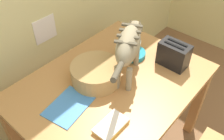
{
  "coord_description": "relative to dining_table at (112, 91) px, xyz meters",
  "views": [
    {
      "loc": [
        -0.9,
        0.42,
        1.84
      ],
      "look_at": [
        -0.04,
        1.17,
        0.83
      ],
      "focal_mm": 39.59,
      "sensor_mm": 36.0,
      "label": 1
    }
  ],
  "objects": [
    {
      "name": "saucer_bowl",
      "position": [
        0.3,
        0.06,
        0.1
      ],
      "size": [
        0.18,
        0.18,
        0.03
      ],
      "primitive_type": "cylinder",
      "color": "teal",
      "rests_on": "dining_table"
    },
    {
      "name": "wicker_basket",
      "position": [
        -0.05,
        0.09,
        0.15
      ],
      "size": [
        0.32,
        0.32,
        0.12
      ],
      "color": "tan",
      "rests_on": "dining_table"
    },
    {
      "name": "book_stack",
      "position": [
        -0.27,
        -0.23,
        0.1
      ],
      "size": [
        0.19,
        0.12,
        0.03
      ],
      "color": "yellow",
      "rests_on": "dining_table"
    },
    {
      "name": "magazine",
      "position": [
        -0.32,
        0.06,
        0.09
      ],
      "size": [
        0.3,
        0.24,
        0.01
      ],
      "primitive_type": "cube",
      "rotation": [
        0.0,
        0.0,
        0.17
      ],
      "color": "#4281C5",
      "rests_on": "dining_table"
    },
    {
      "name": "dining_table",
      "position": [
        0.0,
        0.0,
        0.0
      ],
      "size": [
        1.22,
        0.92,
        0.73
      ],
      "color": "#BA7D44",
      "rests_on": "ground_plane"
    },
    {
      "name": "toaster",
      "position": [
        0.4,
        -0.2,
        0.17
      ],
      "size": [
        0.12,
        0.2,
        0.18
      ],
      "color": "black",
      "rests_on": "dining_table"
    },
    {
      "name": "cat",
      "position": [
        0.13,
        -0.02,
        0.32
      ],
      "size": [
        0.58,
        0.33,
        0.34
      ],
      "rotation": [
        0.0,
        0.0,
        -1.11
      ],
      "color": "gray",
      "rests_on": "dining_table"
    },
    {
      "name": "coffee_mug",
      "position": [
        0.31,
        0.06,
        0.16
      ],
      "size": [
        0.14,
        0.09,
        0.08
      ],
      "color": "white",
      "rests_on": "saucer_bowl"
    }
  ]
}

